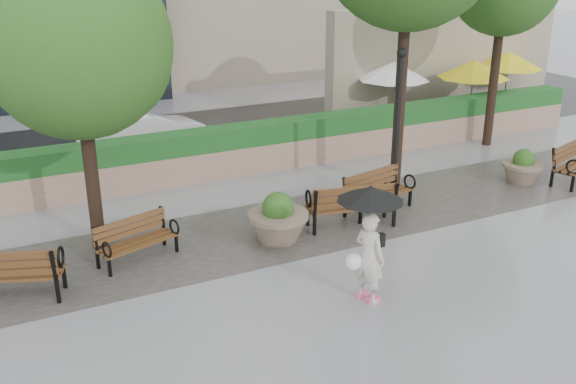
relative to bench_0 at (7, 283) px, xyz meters
name	(u,v)px	position (x,y,z in m)	size (l,w,h in m)	color
ground	(384,278)	(6.49, -2.39, -0.31)	(100.00, 100.00, 0.00)	gray
cobble_strip	(310,222)	(6.49, 0.61, -0.31)	(28.00, 3.20, 0.01)	#383330
hedge_wall	(242,149)	(6.49, 4.61, 0.35)	(24.00, 0.80, 1.35)	tan
cafe_wall	(445,61)	(15.99, 7.61, 1.69)	(10.00, 0.60, 4.00)	tan
cafe_hedge	(471,116)	(15.49, 5.41, 0.14)	(8.00, 0.50, 0.90)	#1C5520
asphalt_street	(197,137)	(6.49, 8.61, -0.31)	(40.00, 7.00, 0.00)	black
bench_0	(7,283)	(0.00, 0.00, 0.00)	(2.08, 1.39, 1.04)	brown
bench_1	(138,249)	(2.47, 0.47, -0.05)	(1.74, 1.11, 0.87)	brown
bench_2	(351,214)	(7.21, 0.00, 0.00)	(2.09, 1.18, 1.06)	brown
bench_3	(378,200)	(8.26, 0.46, -0.02)	(1.92, 1.10, 0.97)	brown
planter_left	(278,222)	(5.42, 0.07, 0.12)	(1.32, 1.32, 1.10)	#7F6B56
planter_right	(522,169)	(12.92, 0.47, 0.05)	(1.10, 1.10, 0.93)	#7F6B56
lamppost	(397,136)	(9.03, 0.92, 1.35)	(0.28, 0.28, 3.78)	black
tree_0	(85,49)	(2.04, 1.56, 3.80)	(3.69, 3.63, 6.04)	black
patio_umb_white	(394,71)	(13.02, 6.71, 1.68)	(2.50, 2.50, 2.30)	black
patio_umb_yellow_a	(474,69)	(15.70, 5.74, 1.68)	(2.50, 2.50, 2.30)	black
patio_umb_yellow_b	(509,60)	(18.21, 6.64, 1.68)	(2.50, 2.50, 2.30)	black
car_right	(144,132)	(4.54, 7.75, 0.32)	(1.34, 3.84, 1.26)	white
pedestrian	(369,233)	(5.76, -2.89, 1.00)	(1.17, 1.17, 2.15)	beige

